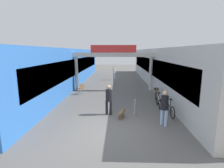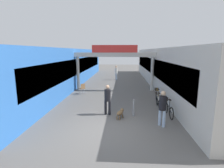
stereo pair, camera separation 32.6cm
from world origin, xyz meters
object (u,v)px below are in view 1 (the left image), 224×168
object	(u,v)px
pedestrian_companion	(164,106)
pedestrian_carrying_crate	(114,72)
bicycle_black_nearest	(169,107)
bicycle_orange_third	(157,96)
pedestrian_with_dog	(109,98)
bicycle_silver_second	(158,100)
cafe_chair_wood_nearer	(81,88)
bollard_post_metal	(135,107)
dog_on_leash	(122,113)

from	to	relation	value
pedestrian_companion	pedestrian_carrying_crate	distance (m)	13.85
bicycle_black_nearest	bicycle_orange_third	bearing A→B (deg)	91.49
pedestrian_carrying_crate	pedestrian_with_dog	bearing A→B (deg)	-90.18
bicycle_silver_second	cafe_chair_wood_nearer	world-z (taller)	bicycle_silver_second
bicycle_orange_third	bollard_post_metal	world-z (taller)	bicycle_orange_third
bicycle_orange_third	bollard_post_metal	distance (m)	3.35
bicycle_silver_second	cafe_chair_wood_nearer	distance (m)	6.39
bicycle_black_nearest	bicycle_silver_second	xyz separation A→B (m)	(-0.25, 1.45, 0.00)
pedestrian_carrying_crate	bicycle_orange_third	distance (m)	10.09
pedestrian_carrying_crate	bollard_post_metal	xyz separation A→B (m)	(1.41, -12.35, -0.53)
bicycle_orange_third	bollard_post_metal	size ratio (longest dim) A/B	1.77
pedestrian_companion	bicycle_orange_third	size ratio (longest dim) A/B	1.02
bicycle_silver_second	bicycle_orange_third	world-z (taller)	same
cafe_chair_wood_nearer	pedestrian_with_dog	bearing A→B (deg)	-61.67
pedestrian_carrying_crate	bicycle_orange_third	xyz separation A→B (m)	(3.24, -9.54, -0.58)
pedestrian_carrying_crate	bicycle_orange_third	bearing A→B (deg)	-71.22
pedestrian_with_dog	cafe_chair_wood_nearer	bearing A→B (deg)	118.33
pedestrian_carrying_crate	bollard_post_metal	size ratio (longest dim) A/B	1.84
pedestrian_carrying_crate	bicycle_black_nearest	world-z (taller)	pedestrian_carrying_crate
cafe_chair_wood_nearer	dog_on_leash	bearing A→B (deg)	-58.06
bicycle_silver_second	bicycle_orange_third	xyz separation A→B (m)	(0.18, 1.14, 0.00)
pedestrian_companion	bicycle_silver_second	bearing A→B (deg)	82.11
pedestrian_with_dog	bicycle_black_nearest	distance (m)	3.39
pedestrian_with_dog	bicycle_black_nearest	world-z (taller)	pedestrian_with_dog
pedestrian_companion	bicycle_silver_second	distance (m)	2.99
bicycle_black_nearest	bicycle_silver_second	world-z (taller)	same
bicycle_black_nearest	bollard_post_metal	bearing A→B (deg)	-173.49
bicycle_black_nearest	bollard_post_metal	distance (m)	1.91
pedestrian_with_dog	bicycle_orange_third	world-z (taller)	pedestrian_with_dog
pedestrian_companion	bicycle_black_nearest	xyz separation A→B (m)	(0.65, 1.46, -0.55)
pedestrian_carrying_crate	bicycle_silver_second	xyz separation A→B (m)	(3.06, -10.67, -0.58)
bollard_post_metal	bicycle_orange_third	bearing A→B (deg)	56.83
dog_on_leash	cafe_chair_wood_nearer	distance (m)	6.07
pedestrian_companion	pedestrian_with_dog	bearing A→B (deg)	152.70
bicycle_black_nearest	pedestrian_companion	bearing A→B (deg)	-114.05
pedestrian_with_dog	bicycle_orange_third	distance (m)	4.25
dog_on_leash	bicycle_orange_third	xyz separation A→B (m)	(2.56, 3.18, 0.13)
bicycle_black_nearest	cafe_chair_wood_nearer	distance (m)	7.40
pedestrian_with_dog	dog_on_leash	size ratio (longest dim) A/B	2.43
dog_on_leash	bollard_post_metal	xyz separation A→B (m)	(0.73, 0.38, 0.18)
bicycle_black_nearest	pedestrian_carrying_crate	bearing A→B (deg)	105.27
bollard_post_metal	pedestrian_with_dog	bearing A→B (deg)	174.00
dog_on_leash	bicycle_silver_second	bearing A→B (deg)	40.71
cafe_chair_wood_nearer	bicycle_silver_second	bearing A→B (deg)	-28.98
bicycle_silver_second	pedestrian_with_dog	bearing A→B (deg)	-153.90
pedestrian_companion	bicycle_black_nearest	distance (m)	1.69
pedestrian_carrying_crate	bicycle_silver_second	world-z (taller)	pedestrian_carrying_crate
dog_on_leash	bollard_post_metal	size ratio (longest dim) A/B	0.73
pedestrian_companion	cafe_chair_wood_nearer	xyz separation A→B (m)	(-5.19, 6.01, -0.44)
dog_on_leash	bicycle_orange_third	world-z (taller)	bicycle_orange_third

